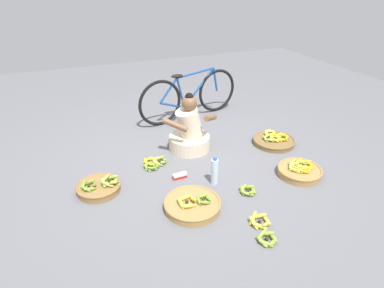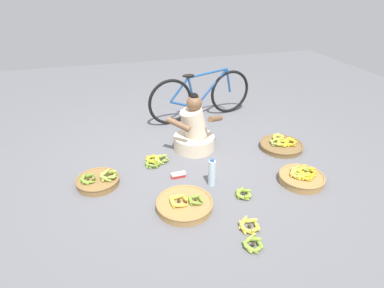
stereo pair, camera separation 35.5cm
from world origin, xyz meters
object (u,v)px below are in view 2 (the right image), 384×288
Objects in this scene: vendor_woman_front at (194,132)px; banana_basket_near_bicycle at (281,145)px; banana_basket_mid_right at (98,181)px; banana_basket_front_center at (302,177)px; packet_carton_stack at (178,175)px; banana_basket_front_right at (185,204)px; bicycle_leaning at (201,96)px; loose_bananas_back_right at (156,160)px; water_bottle at (212,173)px; loose_bananas_front_left at (244,194)px; loose_bananas_back_left at (251,235)px.

vendor_woman_front reaches higher than banana_basket_near_bicycle.
banana_basket_mid_right reaches higher than banana_basket_near_bicycle.
banana_basket_front_center is at bearing -14.35° from banana_basket_mid_right.
banana_basket_near_bicycle is 2.31m from banana_basket_mid_right.
banana_basket_front_center reaches higher than packet_carton_stack.
vendor_woman_front is 1.37× the size of banana_basket_near_bicycle.
banana_basket_mid_right is at bearing 141.60° from banana_basket_front_right.
bicycle_leaning reaches higher than loose_bananas_back_right.
water_bottle is 0.41m from packet_carton_stack.
packet_carton_stack is at bearing -64.00° from loose_bananas_back_right.
water_bottle is (-0.96, 0.21, 0.10)m from banana_basket_front_center.
vendor_woman_front is at bearing 87.11° from water_bottle.
banana_basket_front_center is 1.53× the size of water_bottle.
vendor_woman_front is 2.36× the size of water_bottle.
loose_bananas_front_left is at bearing -50.26° from loose_bananas_back_right.
loose_bananas_back_left is (-0.34, -2.58, -0.33)m from bicycle_leaning.
loose_bananas_back_left is at bearing -49.58° from banana_basket_front_right.
bicycle_leaning is at bearing 76.49° from water_bottle.
vendor_woman_front is 1.78× the size of loose_bananas_back_left.
loose_bananas_front_left is at bearing -137.46° from banana_basket_near_bicycle.
loose_bananas_back_right is at bearing 129.74° from loose_bananas_front_left.
packet_carton_stack is at bearing 142.84° from water_bottle.
banana_basket_front_right is at bearing -111.26° from bicycle_leaning.
banana_basket_front_right is (-1.51, -0.82, 0.00)m from banana_basket_near_bicycle.
water_bottle is (1.17, -0.33, 0.10)m from banana_basket_mid_right.
banana_basket_mid_right is 1.43× the size of water_bottle.
bicycle_leaning is 2.07m from loose_bananas_front_left.
banana_basket_near_bicycle is 3.34× the size of packet_carton_stack.
banana_basket_front_right reaches higher than loose_bananas_front_left.
bicycle_leaning is at bearing 51.34° from loose_bananas_back_right.
banana_basket_front_center is 1.34m from packet_carton_stack.
water_bottle reaches higher than packet_carton_stack.
banana_basket_mid_right is (-1.59, -1.42, -0.31)m from bicycle_leaning.
banana_basket_front_right is (-1.33, -0.08, -0.01)m from banana_basket_front_center.
banana_basket_front_right is at bearing -178.90° from loose_bananas_front_left.
loose_bananas_back_left is at bearing -97.58° from bicycle_leaning.
loose_bananas_front_left is at bearing 1.10° from banana_basket_front_right.
loose_bananas_back_right reaches higher than loose_bananas_front_left.
vendor_woman_front is at bearing 164.83° from banana_basket_near_bicycle.
banana_basket_near_bicycle reaches higher than loose_bananas_back_right.
loose_bananas_back_left reaches higher than loose_bananas_back_right.
banana_basket_mid_right reaches higher than loose_bananas_back_right.
banana_basket_front_center reaches higher than banana_basket_mid_right.
vendor_woman_front reaches higher than banana_basket_mid_right.
banana_basket_front_center is at bearing 5.79° from loose_bananas_front_left.
banana_basket_front_right is 3.37× the size of packet_carton_stack.
packet_carton_stack is (0.86, -0.10, -0.02)m from banana_basket_mid_right.
banana_basket_near_bicycle reaches higher than packet_carton_stack.
loose_bananas_front_left is 0.57m from loose_bananas_back_left.
vendor_woman_front reaches higher than water_bottle.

